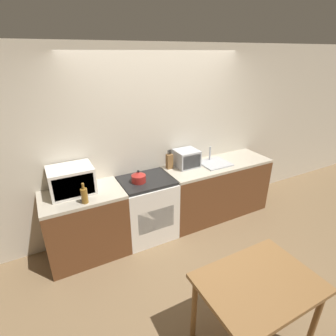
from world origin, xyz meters
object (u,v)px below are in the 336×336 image
Objects in this scene: microwave at (71,180)px; bottle at (84,195)px; kettle at (139,177)px; toaster_oven at (187,158)px; dining_table at (258,290)px; stove_range at (147,208)px.

microwave reaches higher than bottle.
kettle is 0.76× the size of bottle.
kettle is 0.83m from microwave.
toaster_oven is 0.34× the size of dining_table.
bottle is at bearing -75.70° from microwave.
microwave reaches higher than dining_table.
kettle is at bearing -8.07° from microwave.
microwave is at bearing 119.20° from dining_table.
bottle is 2.00m from dining_table.
toaster_oven is at bearing 12.74° from bottle.
microwave is at bearing -178.58° from toaster_oven.
kettle is 0.19× the size of dining_table.
stove_range is 0.92× the size of dining_table.
stove_range is 1.12m from microwave.
bottle is (-0.74, -0.20, 0.02)m from kettle.
stove_range is 1.92m from dining_table.
microwave reaches higher than toaster_oven.
kettle is 1.92m from dining_table.
microwave is at bearing 174.34° from stove_range.
toaster_oven reaches higher than dining_table.
dining_table is at bearing -81.03° from kettle.
microwave is 0.53× the size of dining_table.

